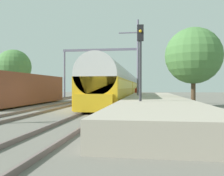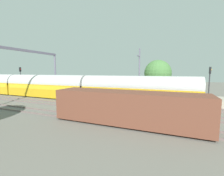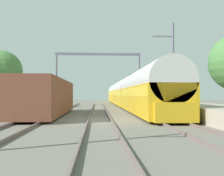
{
  "view_description": "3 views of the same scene",
  "coord_description": "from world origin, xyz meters",
  "px_view_note": "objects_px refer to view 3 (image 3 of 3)",
  "views": [
    {
      "loc": [
        7.33,
        -17.81,
        1.71
      ],
      "look_at": [
        4.11,
        4.9,
        1.59
      ],
      "focal_mm": 39.29,
      "sensor_mm": 36.0,
      "label": 1
    },
    {
      "loc": [
        -16.68,
        0.28,
        4.58
      ],
      "look_at": [
        -0.31,
        6.96,
        2.67
      ],
      "focal_mm": 24.62,
      "sensor_mm": 36.0,
      "label": 2
    },
    {
      "loc": [
        -0.17,
        -16.96,
        1.68
      ],
      "look_at": [
        2.06,
        21.15,
        2.66
      ],
      "focal_mm": 41.37,
      "sensor_mm": 36.0,
      "label": 3
    }
  ],
  "objects_px": {
    "passenger_train": "(126,93)",
    "person_crossing": "(145,100)",
    "freight_car": "(48,97)",
    "catenary_gantry": "(98,68)",
    "railway_signal_far": "(131,85)"
  },
  "relations": [
    {
      "from": "passenger_train",
      "to": "person_crossing",
      "type": "height_order",
      "value": "passenger_train"
    },
    {
      "from": "passenger_train",
      "to": "railway_signal_far",
      "type": "bearing_deg",
      "value": 77.94
    },
    {
      "from": "railway_signal_far",
      "to": "catenary_gantry",
      "type": "relative_size",
      "value": 0.43
    },
    {
      "from": "freight_car",
      "to": "railway_signal_far",
      "type": "bearing_deg",
      "value": 68.94
    },
    {
      "from": "person_crossing",
      "to": "catenary_gantry",
      "type": "relative_size",
      "value": 0.14
    },
    {
      "from": "railway_signal_far",
      "to": "passenger_train",
      "type": "bearing_deg",
      "value": -102.06
    },
    {
      "from": "catenary_gantry",
      "to": "railway_signal_far",
      "type": "bearing_deg",
      "value": 56.93
    },
    {
      "from": "freight_car",
      "to": "catenary_gantry",
      "type": "relative_size",
      "value": 1.03
    },
    {
      "from": "passenger_train",
      "to": "catenary_gantry",
      "type": "distance_m",
      "value": 5.52
    },
    {
      "from": "passenger_train",
      "to": "freight_car",
      "type": "bearing_deg",
      "value": -115.34
    },
    {
      "from": "person_crossing",
      "to": "railway_signal_far",
      "type": "relative_size",
      "value": 0.32
    },
    {
      "from": "passenger_train",
      "to": "person_crossing",
      "type": "relative_size",
      "value": 28.44
    },
    {
      "from": "passenger_train",
      "to": "freight_car",
      "type": "distance_m",
      "value": 19.23
    },
    {
      "from": "person_crossing",
      "to": "catenary_gantry",
      "type": "distance_m",
      "value": 9.42
    },
    {
      "from": "freight_car",
      "to": "railway_signal_far",
      "type": "relative_size",
      "value": 2.39
    }
  ]
}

